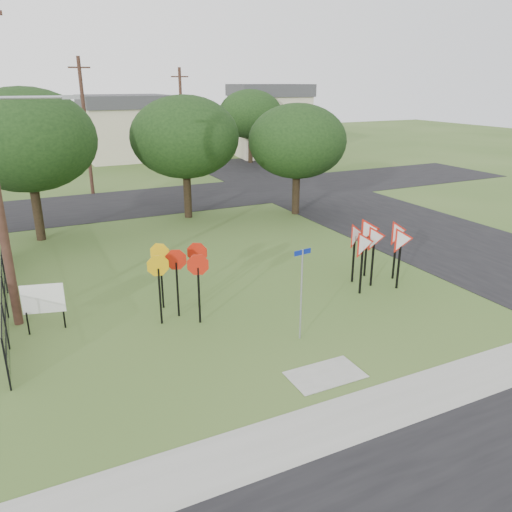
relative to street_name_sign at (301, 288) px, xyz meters
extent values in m
plane|color=#385720|center=(-0.43, 0.33, -1.65)|extent=(140.00, 140.00, 0.00)
cube|color=gray|center=(-0.43, -3.87, -1.64)|extent=(30.00, 1.60, 0.02)
cube|color=#385720|center=(-0.43, -5.07, -1.64)|extent=(30.00, 0.80, 0.02)
cube|color=black|center=(11.57, 10.33, -1.64)|extent=(8.00, 50.00, 0.02)
cube|color=black|center=(-0.43, 20.33, -1.64)|extent=(60.00, 8.00, 0.02)
cube|color=gray|center=(-0.43, -2.07, -1.64)|extent=(2.00, 1.20, 0.02)
cylinder|color=#9C9FA5|center=(0.00, 0.00, -0.22)|extent=(0.06, 0.06, 2.86)
cube|color=navy|center=(0.00, 0.00, 1.14)|extent=(0.59, 0.10, 0.15)
cube|color=black|center=(-2.87, 3.10, -0.70)|extent=(0.06, 0.06, 1.91)
cube|color=black|center=(-2.01, 3.48, -0.70)|extent=(0.06, 0.06, 1.91)
cube|color=black|center=(-2.39, 2.33, -0.70)|extent=(0.06, 0.06, 1.91)
cube|color=black|center=(-3.54, 2.81, -0.70)|extent=(0.06, 0.06, 1.91)
cube|color=black|center=(-3.16, 3.96, -0.70)|extent=(0.06, 0.06, 1.91)
cube|color=black|center=(3.75, 1.99, -0.71)|extent=(0.06, 0.06, 1.88)
cube|color=black|center=(4.58, 2.41, -0.71)|extent=(0.06, 0.06, 1.88)
cube|color=black|center=(5.32, 1.78, -0.71)|extent=(0.06, 0.06, 1.88)
cube|color=black|center=(4.17, 3.04, -0.71)|extent=(0.06, 0.06, 1.88)
cube|color=black|center=(5.00, 3.35, -0.71)|extent=(0.06, 0.06, 1.88)
cube|color=black|center=(5.84, 2.62, -0.71)|extent=(0.06, 0.06, 1.88)
cube|color=black|center=(-7.45, 3.87, -1.28)|extent=(0.05, 0.05, 0.74)
cube|color=black|center=(-6.40, 3.87, -1.28)|extent=(0.05, 0.05, 0.74)
cube|color=white|center=(-6.93, 3.87, -0.54)|extent=(1.24, 0.35, 0.95)
cylinder|color=#9C9FA5|center=(-6.53, 4.73, 5.35)|extent=(2.40, 0.10, 0.10)
cube|color=#9C9FA5|center=(-5.33, 4.73, 5.35)|extent=(0.50, 0.18, 0.12)
cylinder|color=#472C21|center=(-2.43, 24.33, 2.85)|extent=(0.24, 0.24, 9.00)
cube|color=#472C21|center=(-2.43, 24.33, 6.65)|extent=(1.40, 0.10, 0.10)
cylinder|color=#472C21|center=(5.57, 28.33, 2.60)|extent=(0.24, 0.24, 8.50)
cube|color=#472C21|center=(5.57, 28.33, 6.15)|extent=(1.40, 0.10, 0.10)
cylinder|color=black|center=(-8.03, 0.83, -0.90)|extent=(0.05, 0.05, 1.50)
cylinder|color=black|center=(-8.03, 3.13, -0.90)|extent=(0.05, 0.05, 1.50)
cylinder|color=black|center=(-8.03, 5.43, -0.90)|extent=(0.05, 0.05, 1.50)
cylinder|color=black|center=(-8.03, 7.73, -0.90)|extent=(0.05, 0.05, 1.50)
cylinder|color=black|center=(-8.03, 10.03, -0.90)|extent=(0.05, 0.05, 1.50)
cylinder|color=black|center=(-8.03, 12.33, -0.90)|extent=(0.05, 0.05, 1.50)
cube|color=black|center=(-8.03, 6.58, -0.19)|extent=(0.03, 11.50, 0.03)
cube|color=black|center=(-8.03, 6.58, -0.90)|extent=(0.03, 11.50, 0.03)
cube|color=black|center=(-8.03, 6.58, -0.90)|extent=(0.01, 11.50, 1.50)
cube|color=beige|center=(3.57, 40.33, 0.85)|extent=(8.00, 8.00, 5.00)
cube|color=#3F3F43|center=(3.57, 40.33, 3.95)|extent=(8.40, 8.40, 1.20)
cube|color=beige|center=(17.57, 36.33, 1.35)|extent=(7.91, 7.91, 6.00)
cube|color=#3F3F43|center=(17.57, 36.33, 4.95)|extent=(8.30, 8.30, 1.20)
cylinder|color=#2D2214|center=(-6.43, 14.33, -0.34)|extent=(0.44, 0.44, 2.62)
ellipsoid|color=black|center=(-6.43, 14.33, 3.21)|extent=(6.40, 6.40, 4.80)
cylinder|color=#2D2214|center=(1.57, 15.33, -0.43)|extent=(0.44, 0.44, 2.45)
ellipsoid|color=black|center=(1.57, 15.33, 2.90)|extent=(6.00, 6.00, 4.50)
cylinder|color=#2D2214|center=(7.57, 13.33, -0.51)|extent=(0.44, 0.44, 2.27)
ellipsoid|color=black|center=(7.57, 13.33, 2.58)|extent=(5.60, 5.60, 4.20)
cylinder|color=#2D2214|center=(13.57, 32.33, -0.43)|extent=(0.44, 0.44, 2.45)
ellipsoid|color=black|center=(13.57, 32.33, 2.90)|extent=(6.00, 6.00, 4.50)
camera|label=1|loc=(-7.14, -11.65, 5.78)|focal=35.00mm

